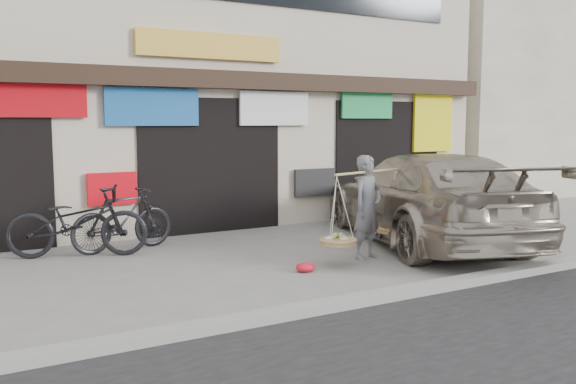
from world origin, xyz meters
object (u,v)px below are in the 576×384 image
bike_1 (123,219)px  suv (425,198)px  street_vendor (367,211)px  bike_0 (77,222)px

bike_1 → suv: 5.44m
street_vendor → suv: (1.75, 0.58, 0.05)m
street_vendor → bike_1: size_ratio=1.06×
street_vendor → suv: 1.84m
suv → street_vendor: bearing=34.9°
street_vendor → suv: bearing=2.4°
bike_0 → suv: bearing=-88.6°
suv → bike_0: bearing=-1.2°
street_vendor → bike_1: (-3.31, 2.57, -0.22)m
bike_1 → suv: suv is taller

